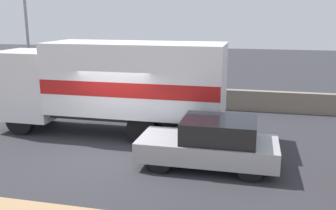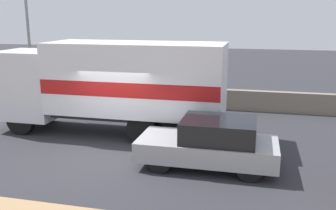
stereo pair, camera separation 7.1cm
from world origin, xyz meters
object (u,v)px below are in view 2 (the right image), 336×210
street_lamp (27,19)px  pedestrian (60,88)px  car_hatchback (211,143)px  box_truck (113,83)px

street_lamp → pedestrian: street_lamp is taller
street_lamp → car_hatchback: size_ratio=1.80×
car_hatchback → box_truck: bearing=-31.0°
pedestrian → box_truck: bearing=-41.0°
pedestrian → car_hatchback: bearing=-36.6°
box_truck → car_hatchback: size_ratio=2.12×
street_lamp → box_truck: bearing=-33.6°
street_lamp → pedestrian: 3.72m
street_lamp → pedestrian: size_ratio=4.58×
box_truck → pedestrian: box_truck is taller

